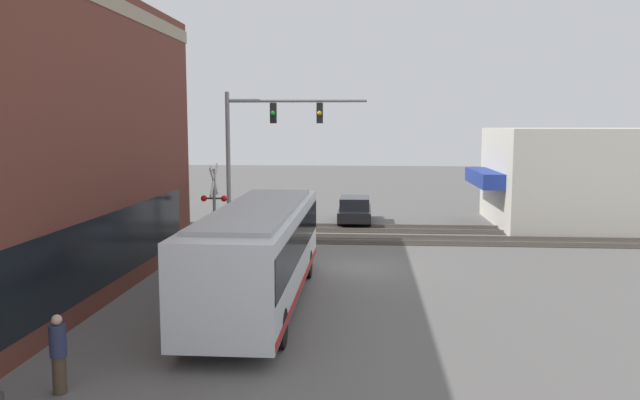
{
  "coord_description": "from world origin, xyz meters",
  "views": [
    {
      "loc": [
        -23.65,
        -0.46,
        5.54
      ],
      "look_at": [
        4.63,
        1.67,
        2.08
      ],
      "focal_mm": 35.0,
      "sensor_mm": 36.0,
      "label": 1
    }
  ],
  "objects_px": {
    "parked_car_black": "(355,211)",
    "city_bus": "(260,250)",
    "crossing_signal": "(214,198)",
    "pedestrian_at_crossing": "(267,228)",
    "pedestrian_by_lamp": "(58,354)"
  },
  "relations": [
    {
      "from": "crossing_signal",
      "to": "pedestrian_by_lamp",
      "type": "bearing_deg",
      "value": -178.48
    },
    {
      "from": "pedestrian_at_crossing",
      "to": "pedestrian_by_lamp",
      "type": "distance_m",
      "value": 15.93
    },
    {
      "from": "parked_car_black",
      "to": "pedestrian_by_lamp",
      "type": "relative_size",
      "value": 2.67
    },
    {
      "from": "parked_car_black",
      "to": "pedestrian_by_lamp",
      "type": "height_order",
      "value": "pedestrian_by_lamp"
    },
    {
      "from": "crossing_signal",
      "to": "parked_car_black",
      "type": "xyz_separation_m",
      "value": [
        8.18,
        -6.02,
        -1.61
      ]
    },
    {
      "from": "pedestrian_at_crossing",
      "to": "pedestrian_by_lamp",
      "type": "bearing_deg",
      "value": 173.65
    },
    {
      "from": "parked_car_black",
      "to": "city_bus",
      "type": "bearing_deg",
      "value": 170.94
    },
    {
      "from": "city_bus",
      "to": "parked_car_black",
      "type": "distance_m",
      "value": 16.53
    },
    {
      "from": "city_bus",
      "to": "pedestrian_at_crossing",
      "type": "height_order",
      "value": "city_bus"
    },
    {
      "from": "crossing_signal",
      "to": "parked_car_black",
      "type": "height_order",
      "value": "crossing_signal"
    },
    {
      "from": "crossing_signal",
      "to": "pedestrian_by_lamp",
      "type": "xyz_separation_m",
      "value": [
        -14.87,
        -0.39,
        -1.44
      ]
    },
    {
      "from": "city_bus",
      "to": "pedestrian_at_crossing",
      "type": "bearing_deg",
      "value": 7.95
    },
    {
      "from": "city_bus",
      "to": "pedestrian_by_lamp",
      "type": "bearing_deg",
      "value": 155.85
    },
    {
      "from": "city_bus",
      "to": "pedestrian_by_lamp",
      "type": "relative_size",
      "value": 6.65
    },
    {
      "from": "city_bus",
      "to": "pedestrian_at_crossing",
      "type": "xyz_separation_m",
      "value": [
        9.07,
        1.27,
        -0.83
      ]
    }
  ]
}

